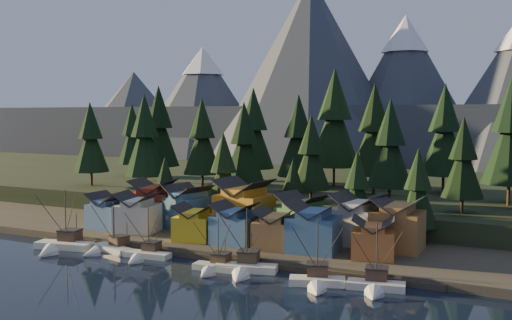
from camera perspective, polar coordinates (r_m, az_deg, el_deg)
The scene contains 45 objects.
ground at distance 91.84m, azimuth -9.19°, elevation -12.03°, with size 500.00×500.00×0.00m, color black.
shore_strip at distance 125.35m, azimuth 1.58°, elevation -7.12°, with size 400.00×50.00×1.50m, color #393329.
hillside at distance 171.02m, azimuth 8.63°, elevation -3.25°, with size 420.00×100.00×6.00m, color black.
dock at distance 105.07m, azimuth -3.88°, elevation -9.57°, with size 80.00×4.00×1.00m, color #443C31.
mountain_ridge at distance 290.42m, azimuth 15.37°, elevation 4.40°, with size 560.00×190.00×90.00m.
boat_0 at distance 117.07m, azimuth -19.00°, elevation -7.39°, with size 12.06×12.72×12.87m.
boat_1 at distance 112.76m, azimuth -14.65°, elevation -7.95°, with size 9.69×10.14×10.59m.
boat_2 at distance 106.56m, azimuth -11.12°, elevation -8.70°, with size 9.36×10.03×9.99m.
boat_3 at distance 96.62m, azimuth -4.17°, elevation -9.98°, with size 8.57×9.23×9.92m.
boat_4 at distance 95.28m, azimuth -1.15°, elevation -10.00°, with size 11.08×11.60×11.76m.
boat_5 at distance 88.63m, azimuth 6.15°, elevation -11.10°, with size 9.28×9.86×11.30m.
boat_6 at distance 87.84m, azimuth 11.88°, elevation -11.32°, with size 9.21×9.78×11.27m.
house_front_0 at distance 128.16m, azimuth -14.55°, elevation -4.84°, with size 7.91×7.50×7.65m.
house_front_1 at distance 122.53m, azimuth -11.76°, elevation -5.05°, with size 9.45×9.20×8.33m.
house_front_2 at distance 113.29m, azimuth -6.16°, elevation -6.11°, with size 8.47×8.52×7.05m.
house_front_3 at distance 109.29m, azimuth -2.14°, elevation -6.25°, with size 7.84×7.48×7.87m.
house_front_4 at distance 105.76m, azimuth 1.94°, elevation -6.75°, with size 8.32×8.80×7.40m.
house_front_5 at distance 103.33m, azimuth 5.78°, elevation -6.54°, with size 9.23×8.51×9.11m.
house_front_6 at distance 100.64m, azimuth 11.65°, elevation -7.54°, with size 8.29×8.00×7.05m.
house_back_0 at distance 131.37m, azimuth -10.16°, elevation -3.99°, with size 10.88×10.60×10.00m.
house_back_1 at distance 125.42m, azimuth -6.79°, elevation -4.52°, with size 10.10×10.17×9.32m.
house_back_2 at distance 120.52m, azimuth -1.20°, elevation -4.42°, with size 11.52×10.77×11.07m.
house_back_3 at distance 113.45m, azimuth 4.70°, elevation -5.53°, with size 10.58×9.85×9.11m.
house_back_4 at distance 110.55m, azimuth 10.19°, elevation -5.70°, with size 9.93×9.62×9.66m.
house_back_5 at distance 107.31m, azimuth 13.97°, elevation -6.04°, with size 8.87×8.98×9.79m.
tree_hill_0 at distance 167.80m, azimuth -16.21°, elevation 1.94°, with size 10.19×10.19×23.73m.
tree_hill_1 at distance 172.49m, azimuth -9.67°, elevation 3.05°, with size 12.36×12.36×28.79m.
tree_hill_2 at distance 150.55m, azimuth -11.06°, elevation 2.15°, with size 10.99×10.99×25.60m.
tree_hill_3 at distance 154.77m, azimuth -5.41°, elevation 2.08°, with size 10.58×10.58×24.65m.
tree_hill_4 at distance 163.90m, azimuth -0.26°, elevation 2.87°, with size 11.99×11.99×27.92m.
tree_hill_5 at distance 137.21m, azimuth -1.21°, elevation 1.49°, with size 10.03×10.03×23.37m.
tree_hill_6 at distance 147.41m, azimuth 4.26°, elevation 2.13°, with size 10.92×10.92×25.43m.
tree_hill_7 at distance 128.12m, azimuth 5.53°, elevation 0.49°, with size 8.71×8.71×20.28m.
tree_hill_8 at distance 148.33m, azimuth 11.75°, elevation 2.66°, with size 12.12×12.12×28.23m.
tree_hill_9 at distance 130.03m, azimuth 13.25°, elevation 1.31°, with size 10.22×10.22×23.81m.
tree_hill_10 at distance 153.03m, azimuth 18.32°, elevation 2.57°, with size 12.09×12.09×28.16m.
tree_hill_11 at distance 122.55m, azimuth 20.00°, elevation -0.06°, with size 8.52×8.52×19.85m.
tree_hill_12 at distance 137.63m, azimuth 24.11°, elevation 2.37°, with size 12.41×12.41×28.91m.
tree_hill_15 at distance 161.85m, azimuth 7.86°, elevation 3.84°, with size 14.28×14.28×33.26m.
tree_hill_16 at distance 191.44m, azimuth -12.26°, elevation 2.34°, with size 10.23×10.23×23.84m.
tree_shore_0 at distance 137.86m, azimuth -9.05°, elevation -2.38°, with size 6.37×6.37×14.83m.
tree_shore_1 at distance 128.93m, azimuth -3.26°, elevation -1.36°, with size 8.90×8.90×20.73m.
tree_shore_2 at distance 121.82m, azimuth 3.72°, elevation -3.09°, with size 6.62×6.62×15.41m.
tree_shore_3 at distance 117.05m, azimuth 10.07°, elevation -2.90°, with size 7.53×7.53×17.54m.
tree_shore_4 at distance 114.25m, azimuth 15.87°, elevation -2.96°, with size 7.88×7.88×18.35m.
Camera 1 is at (51.42, -71.45, 26.18)m, focal length 40.00 mm.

